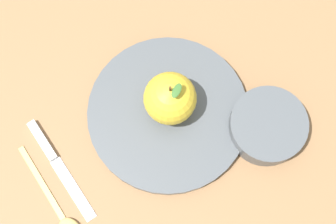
{
  "coord_description": "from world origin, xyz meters",
  "views": [
    {
      "loc": [
        0.11,
        -0.17,
        0.78
      ],
      "look_at": [
        0.03,
        0.02,
        0.02
      ],
      "focal_mm": 52.1,
      "sensor_mm": 36.0,
      "label": 1
    }
  ],
  "objects_px": {
    "dinner_plate": "(168,113)",
    "apple": "(170,98)",
    "knife": "(55,160)",
    "side_bowl": "(268,126)",
    "spoon": "(63,220)"
  },
  "relations": [
    {
      "from": "dinner_plate",
      "to": "apple",
      "type": "bearing_deg",
      "value": 95.9
    },
    {
      "from": "side_bowl",
      "to": "knife",
      "type": "xyz_separation_m",
      "value": [
        -0.3,
        -0.18,
        -0.02
      ]
    },
    {
      "from": "side_bowl",
      "to": "spoon",
      "type": "xyz_separation_m",
      "value": [
        -0.24,
        -0.26,
        -0.02
      ]
    },
    {
      "from": "apple",
      "to": "side_bowl",
      "type": "relative_size",
      "value": 0.79
    },
    {
      "from": "apple",
      "to": "knife",
      "type": "height_order",
      "value": "apple"
    },
    {
      "from": "apple",
      "to": "spoon",
      "type": "xyz_separation_m",
      "value": [
        -0.09,
        -0.23,
        -0.06
      ]
    },
    {
      "from": "apple",
      "to": "dinner_plate",
      "type": "bearing_deg",
      "value": -84.1
    },
    {
      "from": "dinner_plate",
      "to": "side_bowl",
      "type": "distance_m",
      "value": 0.16
    },
    {
      "from": "apple",
      "to": "spoon",
      "type": "distance_m",
      "value": 0.25
    },
    {
      "from": "dinner_plate",
      "to": "knife",
      "type": "height_order",
      "value": "dinner_plate"
    },
    {
      "from": "dinner_plate",
      "to": "apple",
      "type": "relative_size",
      "value": 2.71
    },
    {
      "from": "knife",
      "to": "side_bowl",
      "type": "bearing_deg",
      "value": 30.89
    },
    {
      "from": "side_bowl",
      "to": "spoon",
      "type": "distance_m",
      "value": 0.36
    },
    {
      "from": "apple",
      "to": "side_bowl",
      "type": "height_order",
      "value": "apple"
    },
    {
      "from": "knife",
      "to": "spoon",
      "type": "relative_size",
      "value": 1.01
    }
  ]
}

